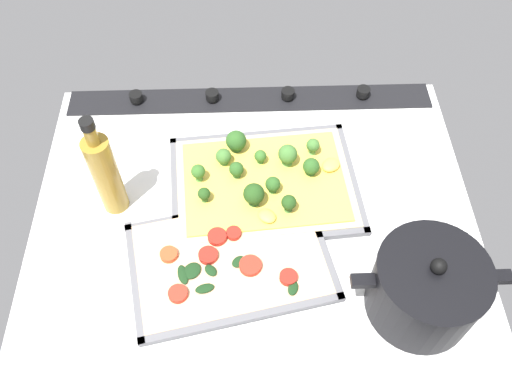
{
  "coord_description": "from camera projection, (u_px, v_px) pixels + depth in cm",
  "views": [
    {
      "loc": [
        1.33,
        53.7,
        82.09
      ],
      "look_at": [
        -0.38,
        -0.93,
        5.18
      ],
      "focal_mm": 37.59,
      "sensor_mm": 36.0,
      "label": 1
    }
  ],
  "objects": [
    {
      "name": "ground_plane",
      "position": [
        254.0,
        217.0,
        0.99
      ],
      "size": [
        80.29,
        64.62,
        3.0
      ],
      "primitive_type": "cube",
      "color": "white"
    },
    {
      "name": "stove_control_panel",
      "position": [
        250.0,
        98.0,
        1.14
      ],
      "size": [
        77.08,
        7.0,
        2.6
      ],
      "color": "black",
      "rests_on": "ground_plane"
    },
    {
      "name": "baking_tray_front",
      "position": [
        264.0,
        185.0,
        1.01
      ],
      "size": [
        36.85,
        28.66,
        1.3
      ],
      "color": "slate",
      "rests_on": "ground_plane"
    },
    {
      "name": "broccoli_pizza",
      "position": [
        264.0,
        178.0,
        1.0
      ],
      "size": [
        34.26,
        26.07,
        6.03
      ],
      "color": "beige",
      "rests_on": "baking_tray_front"
    },
    {
      "name": "baking_tray_back",
      "position": [
        230.0,
        261.0,
        0.92
      ],
      "size": [
        37.59,
        29.06,
        1.3
      ],
      "color": "slate",
      "rests_on": "ground_plane"
    },
    {
      "name": "veggie_pizza_back",
      "position": [
        229.0,
        260.0,
        0.91
      ],
      "size": [
        34.76,
        26.23,
        1.9
      ],
      "color": "#E6B487",
      "rests_on": "baking_tray_back"
    },
    {
      "name": "cooking_pot",
      "position": [
        426.0,
        288.0,
        0.83
      ],
      "size": [
        24.19,
        17.33,
        14.61
      ],
      "color": "black",
      "rests_on": "ground_plane"
    },
    {
      "name": "oil_bottle",
      "position": [
        105.0,
        173.0,
        0.92
      ],
      "size": [
        4.67,
        4.67,
        22.41
      ],
      "color": "olive",
      "rests_on": "ground_plane"
    }
  ]
}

